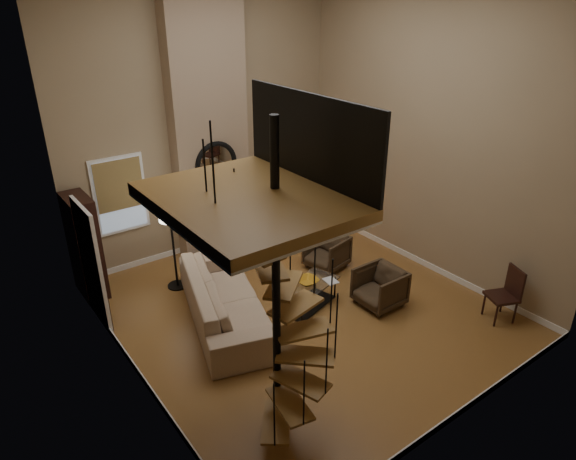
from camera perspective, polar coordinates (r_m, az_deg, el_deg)
ground at (r=9.18m, az=1.50°, el=-8.82°), size 6.00×6.50×0.01m
back_wall at (r=10.62m, az=-9.39°, el=11.96°), size 6.00×0.02×5.50m
front_wall at (r=5.94m, az=21.45°, el=-0.34°), size 6.00×0.02×5.50m
left_wall at (r=6.65m, az=-19.11°, el=2.75°), size 0.02×6.50×5.50m
right_wall at (r=10.03m, az=15.59°, el=10.60°), size 0.02×6.50×5.50m
baseboard_back at (r=11.52m, az=-8.43°, el=-1.17°), size 6.00×0.02×0.12m
baseboard_front at (r=7.44m, az=17.95°, el=-19.32°), size 6.00×0.02×0.12m
baseboard_left at (r=8.02m, az=-16.25°, el=-15.25°), size 0.02×6.50×0.12m
baseboard_right at (r=10.98m, az=13.94°, el=-3.07°), size 0.02×6.50×0.12m
chimney_breast at (r=10.45m, az=-8.89°, el=11.79°), size 1.60×0.38×5.50m
hearth at (r=11.01m, az=-6.74°, el=-2.61°), size 1.50×0.60×0.04m
firebox at (r=11.00m, az=-7.64°, el=0.41°), size 0.95×0.02×0.72m
mantel at (r=10.70m, az=-7.61°, el=3.17°), size 1.70×0.18×0.06m
mirror_frame at (r=10.48m, az=-8.02°, el=7.33°), size 0.94×0.10×0.94m
mirror_disc at (r=10.49m, az=-8.05°, el=7.34°), size 0.80×0.01×0.80m
vase_left at (r=10.45m, az=-10.39°, el=3.32°), size 0.24×0.24×0.25m
vase_right at (r=10.96m, az=-5.02°, el=4.61°), size 0.20×0.20×0.21m
window_back at (r=10.23m, az=-18.31°, el=3.86°), size 1.02×0.06×1.52m
window_right at (r=11.61m, az=7.18°, el=7.49°), size 0.06×1.02×1.52m
entry_door at (r=8.95m, az=-21.05°, el=-3.76°), size 0.10×1.05×2.16m
loft at (r=5.30m, az=-3.64°, el=4.13°), size 1.70×2.20×1.09m
spiral_stair at (r=6.10m, az=-1.23°, el=-8.11°), size 1.47×1.47×4.06m
hutch at (r=9.88m, az=-21.82°, el=-1.74°), size 0.41×0.86×1.93m
sofa at (r=8.77m, az=-7.05°, el=-7.67°), size 1.96×3.14×0.86m
armchair_near at (r=10.36m, az=4.58°, el=-2.30°), size 0.89×0.87×0.69m
armchair_far at (r=9.29m, az=10.54°, el=-6.21°), size 0.78×0.76×0.70m
coffee_table at (r=9.09m, az=2.34°, el=-7.02°), size 1.27×0.87×0.44m
bowl at (r=9.01m, az=2.17°, el=-5.74°), size 0.38×0.38×0.09m
book at (r=9.09m, az=4.69°, el=-5.76°), size 0.24×0.29×0.03m
floor_lamp at (r=9.39m, az=-13.04°, el=1.24°), size 0.42×0.42×1.73m
accent_lamp at (r=11.99m, az=-1.08°, el=1.24°), size 0.14×0.14×0.51m
side_chair at (r=9.41m, az=23.33°, el=-6.40°), size 0.59×0.59×0.97m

